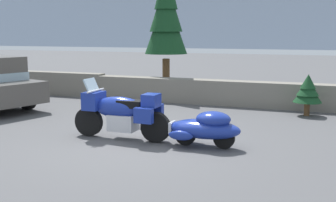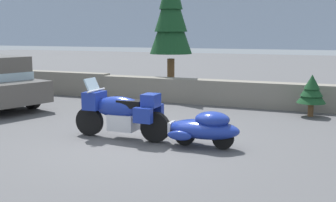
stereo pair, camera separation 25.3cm
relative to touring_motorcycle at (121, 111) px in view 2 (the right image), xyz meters
name	(u,v)px [view 2 (the right image)]	position (x,y,z in m)	size (l,w,h in m)	color
ground_plane	(138,143)	(0.54, -0.23, -0.62)	(80.00, 80.00, 0.00)	#4C4C4F
stone_guard_wall	(219,91)	(0.79, 5.21, -0.18)	(24.00, 0.59, 0.95)	slate
distant_ridgeline	(326,8)	(0.54, 95.21, 7.38)	(240.00, 80.00, 16.00)	#99A8BF
touring_motorcycle	(121,111)	(0.00, 0.00, 0.00)	(2.31, 0.76, 1.33)	black
car_shaped_trailer	(204,128)	(1.93, 0.02, -0.21)	(2.20, 0.79, 0.76)	black
pine_tree_tall	(171,14)	(-1.39, 6.37, 2.42)	(1.56, 1.56, 4.85)	brown
pine_sapling_near	(312,90)	(3.73, 4.28, 0.12)	(0.81, 0.81, 1.19)	brown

